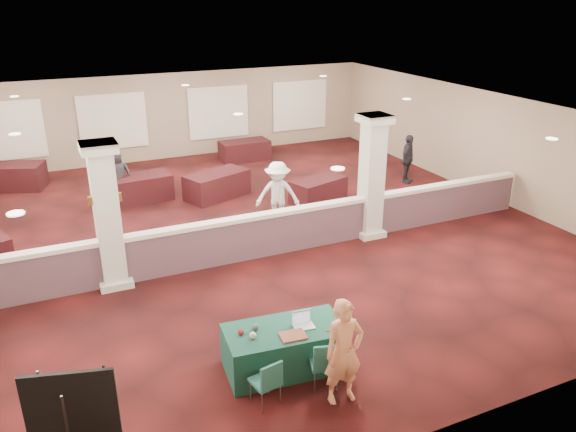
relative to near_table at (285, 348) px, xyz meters
name	(u,v)px	position (x,y,z in m)	size (l,w,h in m)	color
ground	(242,233)	(1.31, 5.71, -0.38)	(16.00, 16.00, 0.00)	#401010
wall_back	(167,117)	(1.31, 13.71, 1.22)	(16.00, 0.04, 3.20)	gray
wall_front	(442,340)	(1.31, -2.29, 1.22)	(16.00, 0.04, 3.20)	gray
wall_right	(483,143)	(9.31, 5.71, 1.22)	(0.04, 16.00, 3.20)	gray
ceiling	(238,113)	(1.31, 5.71, 2.82)	(16.00, 16.00, 0.02)	white
partition_wall	(263,234)	(1.31, 4.21, 0.18)	(15.60, 0.28, 1.10)	#553A43
column_left	(107,215)	(-2.19, 4.21, 1.25)	(0.72, 0.72, 3.20)	beige
column_right	(372,176)	(4.31, 4.21, 1.25)	(0.72, 0.72, 3.20)	beige
sconce_left	(91,201)	(-2.47, 4.21, 1.62)	(0.12, 0.12, 0.18)	brown
sconce_right	(119,197)	(-1.91, 4.21, 1.62)	(0.12, 0.12, 0.18)	brown
near_table	(285,348)	(0.00, 0.00, 0.00)	(2.00, 1.00, 0.77)	#103B32
conf_chair_main	(325,361)	(0.36, -0.77, 0.14)	(0.55, 0.55, 0.89)	#216060
conf_chair_side	(268,380)	(-0.63, -0.76, 0.10)	(0.48, 0.48, 0.81)	#216060
easel_board	(73,419)	(-3.39, -1.29, 0.79)	(1.07, 0.64, 1.85)	black
woman	(344,352)	(0.49, -1.11, 0.49)	(0.63, 0.42, 1.76)	#EE9467
far_table_front_center	(217,185)	(1.58, 8.68, 0.01)	(1.95, 0.97, 0.79)	black
far_table_front_right	(318,190)	(4.30, 7.07, -0.03)	(1.73, 0.86, 0.70)	black
far_table_back_left	(11,177)	(-4.23, 12.21, 0.02)	(2.01, 1.00, 0.81)	black
far_table_back_center	(139,188)	(-0.69, 9.38, 0.01)	(1.94, 0.97, 0.78)	black
far_table_back_right	(245,150)	(3.81, 12.21, -0.01)	(1.84, 0.92, 0.75)	black
attendee_b	(278,195)	(2.36, 5.71, 0.53)	(1.18, 0.54, 1.84)	#B7B8B4
attendee_c	(408,159)	(7.81, 7.44, 0.43)	(0.95, 0.45, 1.62)	black
attendee_d	(118,175)	(-1.24, 9.56, 0.45)	(0.82, 0.44, 1.66)	black
laptop_base	(304,326)	(0.31, -0.08, 0.39)	(0.35, 0.24, 0.02)	silver
laptop_screen	(301,316)	(0.32, 0.04, 0.52)	(0.35, 0.01, 0.23)	silver
screen_glow	(301,317)	(0.32, 0.03, 0.50)	(0.32, 0.00, 0.20)	silver
knitting	(293,336)	(0.03, -0.27, 0.40)	(0.42, 0.32, 0.03)	#A93F1B
yarn_cream	(253,335)	(-0.59, -0.05, 0.44)	(0.12, 0.12, 0.12)	beige
yarn_red	(241,332)	(-0.73, 0.13, 0.44)	(0.11, 0.11, 0.11)	maroon
yarn_grey	(255,327)	(-0.46, 0.17, 0.44)	(0.11, 0.11, 0.11)	#4E4E53
scissors	(330,330)	(0.65, -0.36, 0.39)	(0.13, 0.03, 0.01)	#B31913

